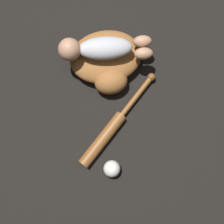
{
  "coord_description": "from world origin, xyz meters",
  "views": [
    {
      "loc": [
        0.13,
        0.48,
        1.33
      ],
      "look_at": [
        0.05,
        0.22,
        0.07
      ],
      "focal_mm": 50.0,
      "sensor_mm": 36.0,
      "label": 1
    }
  ],
  "objects_px": {
    "baby_figure": "(101,48)",
    "baseball_bat": "(110,130)",
    "baseball": "(112,169)",
    "baseball_glove": "(107,61)"
  },
  "relations": [
    {
      "from": "baseball_glove",
      "to": "baseball_bat",
      "type": "distance_m",
      "value": 0.3
    },
    {
      "from": "baby_figure",
      "to": "baseball_bat",
      "type": "height_order",
      "value": "baby_figure"
    },
    {
      "from": "baby_figure",
      "to": "baseball",
      "type": "bearing_deg",
      "value": 78.39
    },
    {
      "from": "baseball_glove",
      "to": "baseball",
      "type": "distance_m",
      "value": 0.46
    },
    {
      "from": "baseball_glove",
      "to": "baseball_bat",
      "type": "height_order",
      "value": "baseball_glove"
    },
    {
      "from": "baseball_bat",
      "to": "baseball",
      "type": "relative_size",
      "value": 6.08
    },
    {
      "from": "baby_figure",
      "to": "baseball_bat",
      "type": "xyz_separation_m",
      "value": [
        0.06,
        0.31,
        -0.12
      ]
    },
    {
      "from": "baseball_bat",
      "to": "baseball",
      "type": "distance_m",
      "value": 0.16
    },
    {
      "from": "baseball_bat",
      "to": "baseball",
      "type": "xyz_separation_m",
      "value": [
        0.04,
        0.16,
        0.01
      ]
    },
    {
      "from": "baseball_glove",
      "to": "baseball_bat",
      "type": "bearing_deg",
      "value": 75.67
    }
  ]
}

